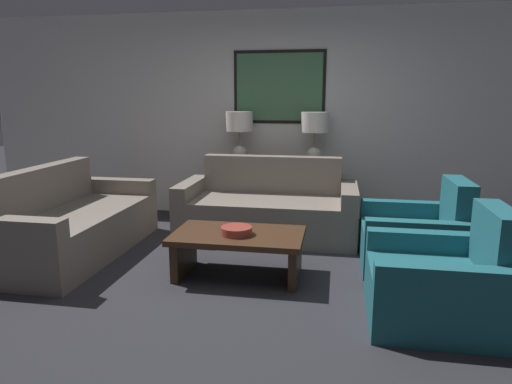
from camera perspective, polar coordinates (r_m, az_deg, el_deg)
ground_plane at (r=3.93m, az=-1.97°, el=-11.94°), size 20.00×20.00×0.00m
back_wall at (r=6.05m, az=2.95°, el=9.45°), size 8.16×0.12×2.65m
console_table at (r=5.89m, az=2.51°, el=0.01°), size 1.47×0.40×0.75m
table_lamp_left at (r=5.86m, az=-2.09°, el=8.00°), size 0.34×0.34×0.65m
table_lamp_right at (r=5.74m, az=7.35°, el=7.83°), size 0.34×0.34×0.65m
couch_by_back_wall at (r=5.25m, az=1.50°, el=-2.31°), size 2.00×0.91×0.89m
couch_by_side at (r=5.02m, az=-21.98°, el=-3.86°), size 0.91×2.00×0.89m
coffee_table at (r=4.07m, az=-2.23°, el=-6.58°), size 1.15×0.69×0.40m
decorative_bowl at (r=3.99m, az=-2.45°, el=-4.84°), size 0.27×0.27×0.07m
armchair_near_back_wall at (r=4.57m, az=19.53°, el=-5.54°), size 0.93×0.90×0.84m
armchair_near_camera at (r=3.58m, az=22.25°, el=-10.62°), size 0.93×0.90×0.84m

